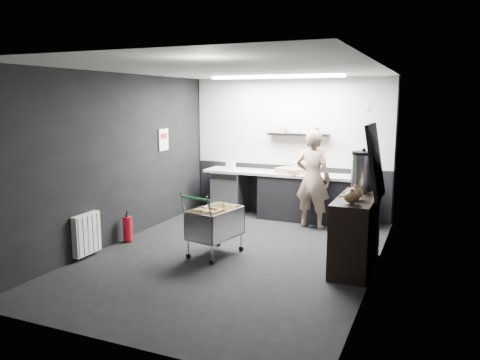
% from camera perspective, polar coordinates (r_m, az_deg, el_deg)
% --- Properties ---
extents(floor, '(5.50, 5.50, 0.00)m').
position_cam_1_polar(floor, '(7.02, -0.82, -9.20)').
color(floor, black).
rests_on(floor, ground).
extents(ceiling, '(5.50, 5.50, 0.00)m').
position_cam_1_polar(ceiling, '(6.65, -0.88, 13.38)').
color(ceiling, silver).
rests_on(ceiling, wall_back).
extents(wall_back, '(5.50, 0.00, 5.50)m').
position_cam_1_polar(wall_back, '(9.27, 6.08, 3.96)').
color(wall_back, black).
rests_on(wall_back, floor).
extents(wall_front, '(5.50, 0.00, 5.50)m').
position_cam_1_polar(wall_front, '(4.37, -15.65, -2.94)').
color(wall_front, black).
rests_on(wall_front, floor).
extents(wall_left, '(0.00, 5.50, 5.50)m').
position_cam_1_polar(wall_left, '(7.73, -14.55, 2.54)').
color(wall_left, black).
rests_on(wall_left, floor).
extents(wall_right, '(0.00, 5.50, 5.50)m').
position_cam_1_polar(wall_right, '(6.18, 16.37, 0.69)').
color(wall_right, black).
rests_on(wall_right, floor).
extents(kitchen_wall_panel, '(3.95, 0.02, 1.70)m').
position_cam_1_polar(kitchen_wall_panel, '(9.21, 6.10, 7.05)').
color(kitchen_wall_panel, silver).
rests_on(kitchen_wall_panel, wall_back).
extents(dado_panel, '(3.95, 0.02, 1.00)m').
position_cam_1_polar(dado_panel, '(9.37, 5.95, -1.22)').
color(dado_panel, black).
rests_on(dado_panel, wall_back).
extents(floating_shelf, '(1.20, 0.22, 0.04)m').
position_cam_1_polar(floating_shelf, '(9.06, 7.08, 5.53)').
color(floating_shelf, black).
rests_on(floating_shelf, wall_back).
extents(wall_clock, '(0.20, 0.03, 0.20)m').
position_cam_1_polar(wall_clock, '(8.88, 14.88, 8.61)').
color(wall_clock, white).
rests_on(wall_clock, wall_back).
extents(poster, '(0.02, 0.30, 0.40)m').
position_cam_1_polar(poster, '(8.75, -9.31, 4.86)').
color(poster, white).
rests_on(poster, wall_left).
extents(poster_red_band, '(0.02, 0.22, 0.10)m').
position_cam_1_polar(poster_red_band, '(8.75, -9.30, 5.32)').
color(poster_red_band, red).
rests_on(poster_red_band, poster).
extents(radiator, '(0.10, 0.50, 0.60)m').
position_cam_1_polar(radiator, '(7.20, -18.20, -6.28)').
color(radiator, white).
rests_on(radiator, wall_left).
extents(ceiling_strip, '(2.40, 0.20, 0.04)m').
position_cam_1_polar(ceiling_strip, '(8.37, 4.39, 12.42)').
color(ceiling_strip, white).
rests_on(ceiling_strip, ceiling).
extents(prep_counter, '(3.20, 0.61, 0.90)m').
position_cam_1_polar(prep_counter, '(9.05, 6.18, -1.90)').
color(prep_counter, black).
rests_on(prep_counter, floor).
extents(person, '(0.69, 0.50, 1.77)m').
position_cam_1_polar(person, '(8.40, 8.86, 0.09)').
color(person, beige).
rests_on(person, floor).
extents(shopping_cart, '(0.68, 0.97, 0.96)m').
position_cam_1_polar(shopping_cart, '(6.93, -3.08, -5.54)').
color(shopping_cart, silver).
rests_on(shopping_cart, floor).
extents(sideboard, '(0.57, 1.32, 1.98)m').
position_cam_1_polar(sideboard, '(6.59, 14.10, -5.11)').
color(sideboard, black).
rests_on(sideboard, floor).
extents(fire_extinguisher, '(0.15, 0.15, 0.49)m').
position_cam_1_polar(fire_extinguisher, '(7.81, -13.54, -5.67)').
color(fire_extinguisher, '#B30B1B').
rests_on(fire_extinguisher, floor).
extents(cardboard_box, '(0.60, 0.54, 0.10)m').
position_cam_1_polar(cardboard_box, '(8.92, 6.16, 1.14)').
color(cardboard_box, tan).
rests_on(cardboard_box, prep_counter).
extents(pink_tub, '(0.22, 0.22, 0.22)m').
position_cam_1_polar(pink_tub, '(8.92, 7.06, 1.52)').
color(pink_tub, silver).
rests_on(pink_tub, prep_counter).
extents(white_container, '(0.17, 0.13, 0.14)m').
position_cam_1_polar(white_container, '(9.34, -1.15, 1.73)').
color(white_container, white).
rests_on(white_container, prep_counter).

